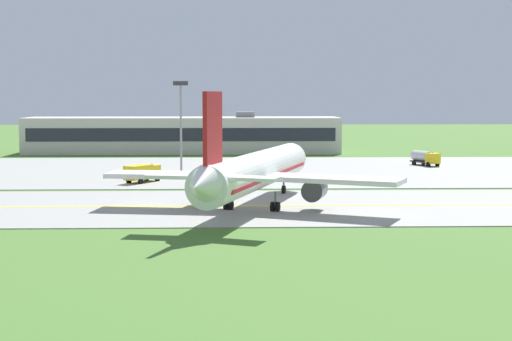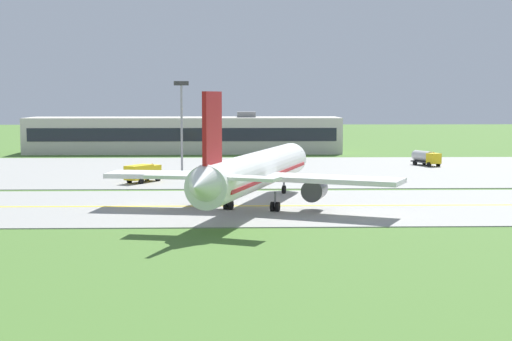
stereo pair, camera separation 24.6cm
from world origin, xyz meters
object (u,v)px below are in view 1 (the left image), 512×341
airplane_lead (255,171)px  service_truck_catering (142,172)px  service_truck_fuel (425,157)px  apron_light_mast (181,114)px

airplane_lead → service_truck_catering: bearing=120.4°
service_truck_fuel → service_truck_catering: size_ratio=1.02×
airplane_lead → service_truck_fuel: (31.44, 51.27, -2.60)m
service_truck_catering → apron_light_mast: (4.42, 16.72, 7.79)m
airplane_lead → service_truck_catering: airplane_lead is taller
airplane_lead → apron_light_mast: size_ratio=2.64×
service_truck_fuel → airplane_lead: bearing=-121.5°
airplane_lead → apron_light_mast: 44.42m
airplane_lead → apron_light_mast: bearing=104.3°
service_truck_fuel → apron_light_mast: (-42.32, -8.52, 7.79)m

